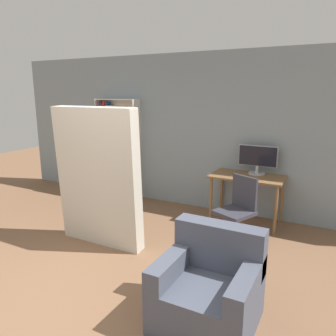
{
  "coord_description": "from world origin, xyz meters",
  "views": [
    {
      "loc": [
        2.2,
        -1.93,
        2.04
      ],
      "look_at": [
        0.21,
        1.84,
        1.05
      ],
      "focal_mm": 35.0,
      "sensor_mm": 36.0,
      "label": 1
    }
  ],
  "objects_px": {
    "monitor": "(258,158)",
    "office_chair": "(237,217)",
    "bookshelf": "(115,149)",
    "armchair": "(209,288)",
    "mattress_near": "(98,178)"
  },
  "relations": [
    {
      "from": "bookshelf",
      "to": "mattress_near",
      "type": "bearing_deg",
      "value": -58.95
    },
    {
      "from": "bookshelf",
      "to": "mattress_near",
      "type": "height_order",
      "value": "bookshelf"
    },
    {
      "from": "mattress_near",
      "to": "monitor",
      "type": "bearing_deg",
      "value": 48.4
    },
    {
      "from": "monitor",
      "to": "mattress_near",
      "type": "xyz_separation_m",
      "value": [
        -1.66,
        -1.86,
        -0.09
      ]
    },
    {
      "from": "mattress_near",
      "to": "armchair",
      "type": "distance_m",
      "value": 2.11
    },
    {
      "from": "bookshelf",
      "to": "armchair",
      "type": "bearing_deg",
      "value": -41.57
    },
    {
      "from": "office_chair",
      "to": "bookshelf",
      "type": "height_order",
      "value": "bookshelf"
    },
    {
      "from": "mattress_near",
      "to": "bookshelf",
      "type": "bearing_deg",
      "value": 121.05
    },
    {
      "from": "bookshelf",
      "to": "mattress_near",
      "type": "xyz_separation_m",
      "value": [
        1.15,
        -1.91,
        -0.01
      ]
    },
    {
      "from": "monitor",
      "to": "office_chair",
      "type": "bearing_deg",
      "value": -91.05
    },
    {
      "from": "bookshelf",
      "to": "office_chair",
      "type": "bearing_deg",
      "value": -20.45
    },
    {
      "from": "monitor",
      "to": "armchair",
      "type": "height_order",
      "value": "monitor"
    },
    {
      "from": "bookshelf",
      "to": "mattress_near",
      "type": "distance_m",
      "value": 2.23
    },
    {
      "from": "monitor",
      "to": "bookshelf",
      "type": "xyz_separation_m",
      "value": [
        -2.81,
        0.05,
        -0.08
      ]
    },
    {
      "from": "monitor",
      "to": "office_chair",
      "type": "xyz_separation_m",
      "value": [
        -0.02,
        -0.99,
        -0.64
      ]
    }
  ]
}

